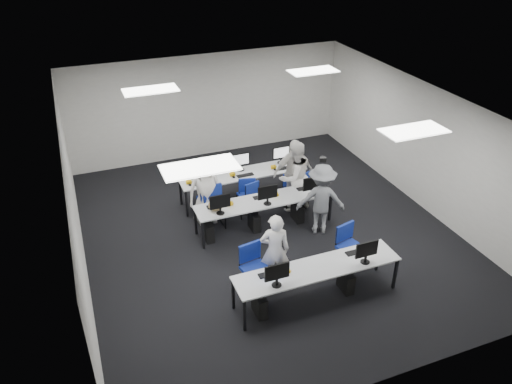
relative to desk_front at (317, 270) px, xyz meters
name	(u,v)px	position (x,y,z in m)	size (l,w,h in m)	color
room	(268,174)	(0.00, 2.40, 0.82)	(9.00, 9.02, 3.00)	black
ceiling_panels	(269,108)	(0.00, 2.40, 2.30)	(5.20, 4.60, 0.02)	white
desk_front	(317,270)	(0.00, 0.00, 0.00)	(3.20, 0.70, 0.73)	white
desk_mid	(264,202)	(0.00, 2.60, 0.00)	(3.20, 0.70, 0.73)	white
desk_back	(243,175)	(0.00, 4.00, 0.00)	(3.20, 0.70, 0.73)	white
equipment_front	(308,286)	(-0.19, -0.02, -0.32)	(2.51, 0.41, 1.19)	#0D28B3
equipment_mid	(257,216)	(-0.19, 2.58, -0.32)	(2.91, 0.41, 1.19)	white
equipment_back	(250,184)	(0.19, 4.02, -0.32)	(2.91, 0.41, 1.19)	white
chair_0	(255,277)	(-0.99, 0.63, -0.37)	(0.57, 0.60, 0.99)	navy
chair_1	(350,255)	(1.07, 0.59, -0.38)	(0.58, 0.61, 0.96)	navy
chair_2	(213,214)	(-1.08, 3.10, -0.38)	(0.48, 0.52, 0.95)	navy
chair_3	(248,204)	(-0.15, 3.27, -0.40)	(0.53, 0.56, 0.87)	navy
chair_4	(292,197)	(0.99, 3.23, -0.42)	(0.46, 0.49, 0.81)	navy
chair_5	(210,206)	(-1.05, 3.45, -0.37)	(0.54, 0.58, 0.98)	navy
chair_6	(248,200)	(-0.08, 3.44, -0.42)	(0.50, 0.52, 0.84)	navy
chair_7	(297,193)	(1.18, 3.32, -0.40)	(0.58, 0.60, 0.89)	navy
handbag	(216,205)	(-1.16, 2.57, 0.18)	(0.33, 0.21, 0.27)	tan
student_0	(275,250)	(-0.56, 0.70, 0.11)	(0.58, 0.38, 1.58)	silver
student_1	(294,177)	(0.97, 3.10, 0.21)	(0.86, 0.67, 1.77)	silver
student_2	(205,190)	(-1.17, 3.35, 0.14)	(0.80, 0.52, 1.65)	silver
student_3	(293,173)	(1.05, 3.33, 0.18)	(1.01, 0.42, 1.73)	silver
photographer	(321,199)	(1.12, 2.00, 0.16)	(1.09, 0.62, 1.68)	slate
dslr_camera	(323,159)	(1.18, 2.17, 1.06)	(0.14, 0.18, 0.10)	black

